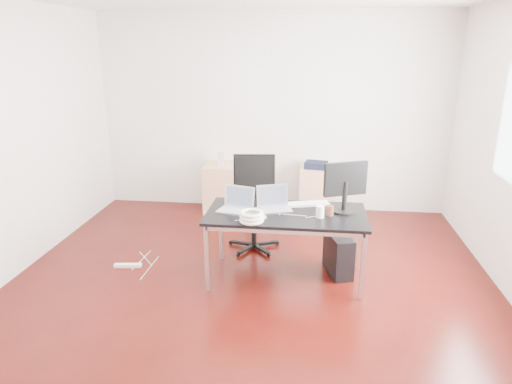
# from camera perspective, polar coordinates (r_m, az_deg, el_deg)

# --- Properties ---
(room_shell) EXTENTS (5.00, 5.00, 5.00)m
(room_shell) POSITION_cam_1_polar(r_m,az_deg,el_deg) (4.17, -0.41, 4.92)
(room_shell) COLOR #340905
(room_shell) RESTS_ON ground
(desk) EXTENTS (1.60, 0.80, 0.73)m
(desk) POSITION_cam_1_polar(r_m,az_deg,el_deg) (4.63, 3.78, -3.20)
(desk) COLOR black
(desk) RESTS_ON ground
(office_chair) EXTENTS (0.53, 0.55, 1.08)m
(office_chair) POSITION_cam_1_polar(r_m,az_deg,el_deg) (5.42, -0.25, -0.78)
(office_chair) COLOR black
(office_chair) RESTS_ON ground
(filing_cabinet_left) EXTENTS (0.50, 0.50, 0.70)m
(filing_cabinet_left) POSITION_cam_1_polar(r_m,az_deg,el_deg) (6.69, -4.20, 0.53)
(filing_cabinet_left) COLOR tan
(filing_cabinet_left) RESTS_ON ground
(filing_cabinet_right) EXTENTS (0.50, 0.50, 0.70)m
(filing_cabinet_right) POSITION_cam_1_polar(r_m,az_deg,el_deg) (6.57, 7.63, 0.10)
(filing_cabinet_right) COLOR tan
(filing_cabinet_right) RESTS_ON ground
(pc_tower) EXTENTS (0.32, 0.49, 0.44)m
(pc_tower) POSITION_cam_1_polar(r_m,az_deg,el_deg) (4.97, 10.25, -7.64)
(pc_tower) COLOR black
(pc_tower) RESTS_ON ground
(wastebasket) EXTENTS (0.31, 0.31, 0.28)m
(wastebasket) POSITION_cam_1_polar(r_m,az_deg,el_deg) (6.45, -0.55, -2.05)
(wastebasket) COLOR black
(wastebasket) RESTS_ON ground
(power_strip) EXTENTS (0.31, 0.10, 0.04)m
(power_strip) POSITION_cam_1_polar(r_m,az_deg,el_deg) (5.30, -15.72, -8.83)
(power_strip) COLOR white
(power_strip) RESTS_ON ground
(laptop_left) EXTENTS (0.39, 0.33, 0.23)m
(laptop_left) POSITION_cam_1_polar(r_m,az_deg,el_deg) (4.65, -2.45, -1.62)
(laptop_left) COLOR silver
(laptop_left) RESTS_ON desk
(laptop_right) EXTENTS (0.39, 0.35, 0.23)m
(laptop_right) POSITION_cam_1_polar(r_m,az_deg,el_deg) (4.69, 2.22, -1.47)
(laptop_right) COLOR silver
(laptop_right) RESTS_ON desk
(monitor) EXTENTS (0.44, 0.26, 0.51)m
(monitor) POSITION_cam_1_polar(r_m,az_deg,el_deg) (4.64, 11.09, 0.95)
(monitor) COLOR black
(monitor) RESTS_ON desk
(keyboard) EXTENTS (0.46, 0.25, 0.02)m
(keyboard) POSITION_cam_1_polar(r_m,az_deg,el_deg) (4.85, 6.51, -1.49)
(keyboard) COLOR white
(keyboard) RESTS_ON desk
(cup_white) EXTENTS (0.08, 0.08, 0.12)m
(cup_white) POSITION_cam_1_polar(r_m,az_deg,el_deg) (4.50, 8.00, -2.45)
(cup_white) COLOR white
(cup_white) RESTS_ON desk
(cup_brown) EXTENTS (0.09, 0.09, 0.10)m
(cup_brown) POSITION_cam_1_polar(r_m,az_deg,el_deg) (4.57, 9.20, -2.30)
(cup_brown) COLOR #562D1D
(cup_brown) RESTS_ON desk
(cable_coil) EXTENTS (0.24, 0.24, 0.11)m
(cable_coil) POSITION_cam_1_polar(r_m,az_deg,el_deg) (4.34, -0.56, -3.11)
(cable_coil) COLOR white
(cable_coil) RESTS_ON desk
(power_adapter) EXTENTS (0.09, 0.09, 0.03)m
(power_adapter) POSITION_cam_1_polar(r_m,az_deg,el_deg) (4.45, 0.70, -3.11)
(power_adapter) COLOR white
(power_adapter) RESTS_ON desk
(speaker) EXTENTS (0.10, 0.09, 0.18)m
(speaker) POSITION_cam_1_polar(r_m,az_deg,el_deg) (6.54, -4.43, 4.13)
(speaker) COLOR #9E9E9E
(speaker) RESTS_ON filing_cabinet_left
(navy_garment) EXTENTS (0.34, 0.29, 0.09)m
(navy_garment) POSITION_cam_1_polar(r_m,az_deg,el_deg) (6.43, 7.53, 3.38)
(navy_garment) COLOR black
(navy_garment) RESTS_ON filing_cabinet_right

